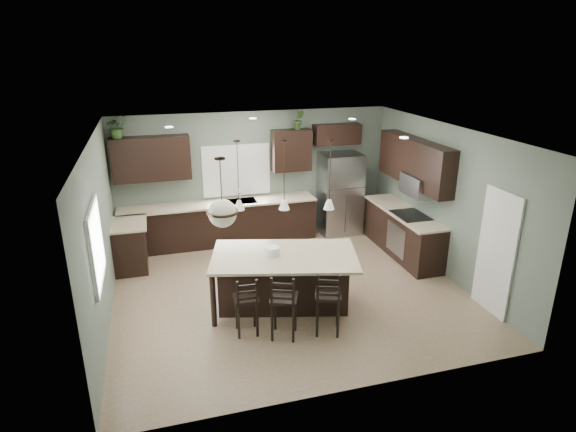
% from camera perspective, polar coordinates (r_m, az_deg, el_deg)
% --- Properties ---
extents(ground, '(6.00, 6.00, 0.00)m').
position_cam_1_polar(ground, '(8.69, 0.09, -8.71)').
color(ground, '#9E8466').
rests_on(ground, ground).
extents(pantry_door, '(0.04, 0.82, 2.04)m').
position_cam_1_polar(pantry_door, '(8.31, 23.45, -4.02)').
color(pantry_door, white).
rests_on(pantry_door, ground).
extents(window_back, '(1.35, 0.02, 1.00)m').
position_cam_1_polar(window_back, '(10.54, -6.14, 5.42)').
color(window_back, white).
rests_on(window_back, room_shell).
extents(window_left, '(0.02, 1.10, 1.00)m').
position_cam_1_polar(window_left, '(7.09, -21.87, -3.19)').
color(window_left, white).
rests_on(window_left, room_shell).
extents(left_return_cabs, '(0.60, 0.90, 0.90)m').
position_cam_1_polar(left_return_cabs, '(9.78, -18.20, -3.46)').
color(left_return_cabs, black).
rests_on(left_return_cabs, ground).
extents(left_return_countertop, '(0.66, 0.96, 0.04)m').
position_cam_1_polar(left_return_countertop, '(9.61, -18.38, -0.87)').
color(left_return_countertop, beige).
rests_on(left_return_countertop, left_return_cabs).
extents(back_lower_cabs, '(4.20, 0.60, 0.90)m').
position_cam_1_polar(back_lower_cabs, '(10.54, -8.06, -0.95)').
color(back_lower_cabs, black).
rests_on(back_lower_cabs, ground).
extents(back_countertop, '(4.20, 0.66, 0.04)m').
position_cam_1_polar(back_countertop, '(10.36, -8.16, 1.45)').
color(back_countertop, beige).
rests_on(back_countertop, back_lower_cabs).
extents(sink_inset, '(0.70, 0.45, 0.01)m').
position_cam_1_polar(sink_inset, '(10.42, -5.72, 1.74)').
color(sink_inset, gray).
rests_on(sink_inset, back_countertop).
extents(faucet, '(0.02, 0.02, 0.28)m').
position_cam_1_polar(faucet, '(10.35, -5.72, 2.46)').
color(faucet, silver).
rests_on(faucet, back_countertop).
extents(back_upper_left, '(1.55, 0.34, 0.90)m').
position_cam_1_polar(back_upper_left, '(10.16, -15.89, 6.55)').
color(back_upper_left, black).
rests_on(back_upper_left, room_shell).
extents(back_upper_right, '(0.85, 0.34, 0.90)m').
position_cam_1_polar(back_upper_right, '(10.57, 0.40, 7.79)').
color(back_upper_right, black).
rests_on(back_upper_right, room_shell).
extents(fridge_header, '(1.05, 0.34, 0.45)m').
position_cam_1_polar(fridge_header, '(10.85, 5.82, 9.62)').
color(fridge_header, black).
rests_on(fridge_header, room_shell).
extents(right_lower_cabs, '(0.60, 2.35, 0.90)m').
position_cam_1_polar(right_lower_cabs, '(10.21, 13.43, -2.00)').
color(right_lower_cabs, black).
rests_on(right_lower_cabs, ground).
extents(right_countertop, '(0.66, 2.35, 0.04)m').
position_cam_1_polar(right_countertop, '(10.04, 13.54, 0.48)').
color(right_countertop, beige).
rests_on(right_countertop, right_lower_cabs).
extents(cooktop, '(0.58, 0.75, 0.02)m').
position_cam_1_polar(cooktop, '(9.81, 14.32, 0.10)').
color(cooktop, black).
rests_on(cooktop, right_countertop).
extents(wall_oven_front, '(0.01, 0.72, 0.60)m').
position_cam_1_polar(wall_oven_front, '(9.85, 12.64, -2.76)').
color(wall_oven_front, gray).
rests_on(wall_oven_front, right_lower_cabs).
extents(right_upper_cabs, '(0.34, 2.35, 0.90)m').
position_cam_1_polar(right_upper_cabs, '(9.83, 14.78, 6.23)').
color(right_upper_cabs, black).
rests_on(right_upper_cabs, room_shell).
extents(microwave, '(0.40, 0.75, 0.40)m').
position_cam_1_polar(microwave, '(9.68, 15.13, 3.53)').
color(microwave, gray).
rests_on(microwave, right_upper_cabs).
extents(refrigerator, '(0.90, 0.74, 1.85)m').
position_cam_1_polar(refrigerator, '(11.01, 6.17, 2.66)').
color(refrigerator, '#999BA2').
rests_on(refrigerator, ground).
extents(kitchen_island, '(2.59, 1.87, 0.92)m').
position_cam_1_polar(kitchen_island, '(7.99, -0.43, -7.66)').
color(kitchen_island, black).
rests_on(kitchen_island, ground).
extents(serving_dish, '(0.24, 0.24, 0.14)m').
position_cam_1_polar(serving_dish, '(7.76, -1.92, -4.18)').
color(serving_dish, white).
rests_on(serving_dish, kitchen_island).
extents(bar_stool_left, '(0.38, 0.38, 0.96)m').
position_cam_1_polar(bar_stool_left, '(7.30, -4.96, -10.43)').
color(bar_stool_left, black).
rests_on(bar_stool_left, ground).
extents(bar_stool_center, '(0.51, 0.51, 1.05)m').
position_cam_1_polar(bar_stool_center, '(7.17, -0.49, -10.51)').
color(bar_stool_center, black).
rests_on(bar_stool_center, ground).
extents(bar_stool_right, '(0.50, 0.50, 1.04)m').
position_cam_1_polar(bar_stool_right, '(7.30, 4.76, -10.05)').
color(bar_stool_right, black).
rests_on(bar_stool_right, ground).
extents(pendant_left, '(0.17, 0.17, 1.10)m').
position_cam_1_polar(pendant_left, '(7.36, -5.94, 4.77)').
color(pendant_left, white).
rests_on(pendant_left, room_shell).
extents(pendant_center, '(0.17, 0.17, 1.10)m').
position_cam_1_polar(pendant_center, '(7.34, -0.47, 4.82)').
color(pendant_center, silver).
rests_on(pendant_center, room_shell).
extents(pendant_right, '(0.17, 0.17, 1.10)m').
position_cam_1_polar(pendant_right, '(7.38, 4.99, 4.84)').
color(pendant_right, white).
rests_on(pendant_right, room_shell).
extents(chandelier, '(0.42, 0.42, 0.94)m').
position_cam_1_polar(chandelier, '(6.26, -7.90, 2.74)').
color(chandelier, beige).
rests_on(chandelier, room_shell).
extents(plant_back_left, '(0.48, 0.44, 0.45)m').
position_cam_1_polar(plant_back_left, '(10.02, -19.63, 9.94)').
color(plant_back_left, '#2C4C21').
rests_on(plant_back_left, back_upper_left).
extents(plant_back_right, '(0.27, 0.24, 0.42)m').
position_cam_1_polar(plant_back_right, '(10.46, 1.26, 11.34)').
color(plant_back_right, '#314F22').
rests_on(plant_back_right, back_upper_right).
extents(room_shell, '(6.00, 6.00, 6.00)m').
position_cam_1_polar(room_shell, '(8.02, 0.10, 2.02)').
color(room_shell, slate).
rests_on(room_shell, ground).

